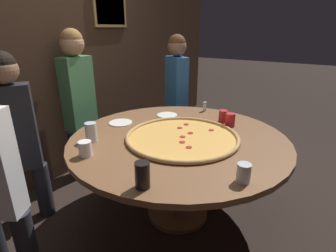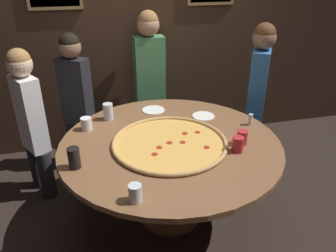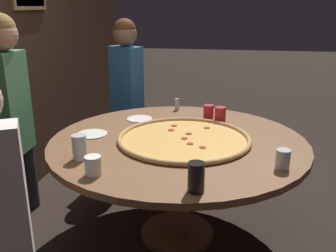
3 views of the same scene
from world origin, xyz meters
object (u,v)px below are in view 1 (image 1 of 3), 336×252
giant_pizza (182,137)px  drink_cup_far_right (244,173)px  dining_table (178,150)px  drink_cup_by_shaker (85,149)px  drink_cup_far_left (91,132)px  drink_cup_near_left (223,116)px  diner_far_right (176,89)px  diner_far_left (79,97)px  diner_centre_back (16,132)px  drink_cup_beside_pizza (142,175)px  white_plate_beside_cup (167,115)px  condiment_shaker (205,106)px  white_plate_left_side (121,123)px  drink_cup_centre_back (230,120)px

giant_pizza → drink_cup_far_right: (-0.35, -0.59, 0.04)m
dining_table → drink_cup_by_shaker: size_ratio=16.30×
drink_cup_far_right → drink_cup_far_left: size_ratio=0.76×
drink_cup_near_left → drink_cup_by_shaker: size_ratio=1.04×
drink_cup_far_right → diner_far_right: (1.43, 1.28, 0.04)m
diner_far_left → diner_centre_back: 0.81m
drink_cup_beside_pizza → diner_centre_back: (0.00, 1.23, -0.02)m
giant_pizza → drink_cup_near_left: (0.53, -0.12, 0.04)m
white_plate_beside_cup → condiment_shaker: (0.33, -0.25, 0.05)m
drink_cup_far_left → diner_centre_back: 0.59m
white_plate_beside_cup → drink_cup_beside_pizza: bearing=-153.3°
white_plate_left_side → diner_far_right: (1.08, 0.06, 0.09)m
drink_cup_far_left → condiment_shaker: size_ratio=1.50×
condiment_shaker → drink_cup_by_shaker: bearing=169.9°
drink_cup_near_left → condiment_shaker: drink_cup_near_left is taller
drink_cup_beside_pizza → drink_cup_by_shaker: bearing=80.9°
white_plate_beside_cup → dining_table: bearing=-137.5°
diner_centre_back → dining_table: bearing=158.3°
giant_pizza → diner_centre_back: 1.28m
drink_cup_near_left → condiment_shaker: bearing=53.3°
drink_cup_near_left → diner_far_left: (-0.44, 1.41, 0.08)m
diner_far_left → dining_table: bearing=82.7°
drink_cup_near_left → diner_far_left: size_ratio=0.07×
dining_table → condiment_shaker: size_ratio=17.52×
white_plate_beside_cup → white_plate_left_side: 0.47m
drink_cup_near_left → drink_cup_by_shaker: drink_cup_near_left is taller
giant_pizza → diner_centre_back: (-0.69, 1.08, 0.04)m
drink_cup_near_left → white_plate_left_side: bearing=124.7°
drink_cup_beside_pizza → diner_far_right: 1.97m
drink_cup_centre_back → diner_centre_back: bearing=131.4°
dining_table → drink_cup_beside_pizza: size_ratio=11.48×
giant_pizza → diner_far_left: diner_far_left is taller
drink_cup_centre_back → drink_cup_beside_pizza: 1.15m
drink_cup_far_left → drink_cup_by_shaker: size_ratio=1.40×
white_plate_left_side → condiment_shaker: condiment_shaker is taller
drink_cup_by_shaker → drink_cup_beside_pizza: 0.55m
white_plate_left_side → drink_cup_far_left: bearing=-167.9°
drink_cup_centre_back → white_plate_beside_cup: bearing=93.9°
diner_far_right → drink_cup_far_right: bearing=-16.5°
drink_cup_centre_back → drink_cup_far_right: 0.89m
drink_cup_centre_back → white_plate_left_side: drink_cup_centre_back is taller
drink_cup_centre_back → diner_centre_back: 1.73m
diner_centre_back → drink_cup_far_right: bearing=135.6°
drink_cup_by_shaker → diner_centre_back: 0.69m
drink_cup_beside_pizza → drink_cup_far_left: bearing=68.3°
giant_pizza → drink_cup_near_left: size_ratio=8.14×
dining_table → diner_far_right: (1.07, 0.66, 0.22)m
drink_cup_far_right → diner_centre_back: diner_centre_back is taller
drink_cup_far_right → drink_cup_beside_pizza: (-0.34, 0.44, 0.02)m
drink_cup_far_right → drink_cup_by_shaker: drink_cup_far_right is taller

